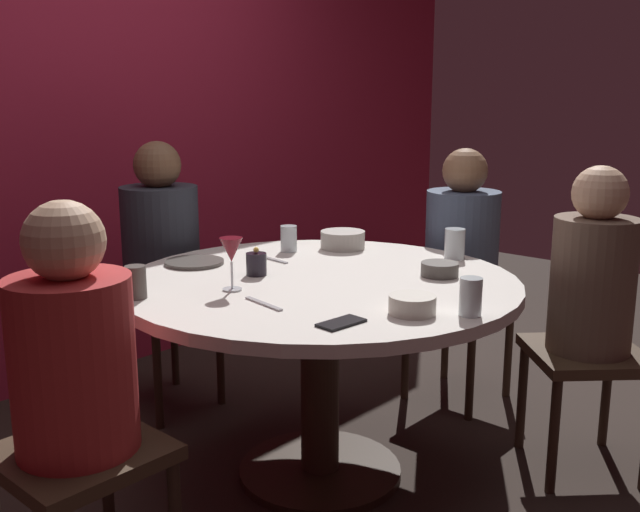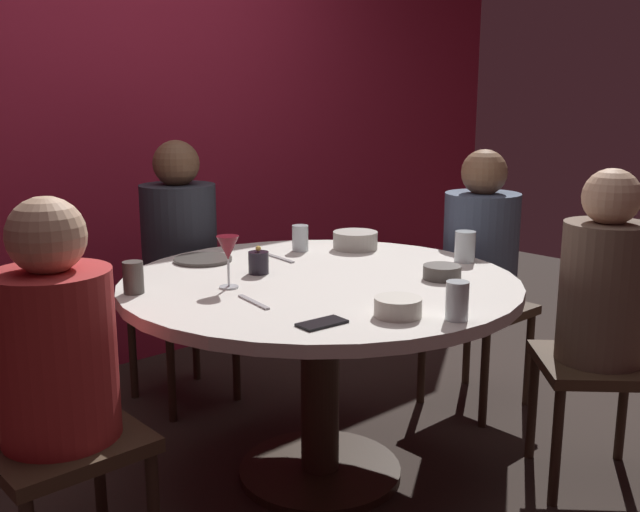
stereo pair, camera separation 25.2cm
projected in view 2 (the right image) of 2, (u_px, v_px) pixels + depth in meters
name	position (u px, v px, depth m)	size (l,w,h in m)	color
ground_plane	(320.00, 473.00, 2.70)	(8.00, 8.00, 0.00)	#2D231E
back_wall	(104.00, 112.00, 3.56)	(6.00, 0.10, 2.60)	maroon
dining_table	(320.00, 318.00, 2.57)	(1.39, 1.39, 0.75)	silver
seated_diner_left	(56.00, 355.00, 1.92)	(0.40, 0.40, 1.13)	#3F2D1E
seated_diner_back	(180.00, 244.00, 3.21)	(0.40, 0.40, 1.19)	#3F2D1E
seated_diner_right	(480.00, 251.00, 3.17)	(0.40, 0.40, 1.16)	#3F2D1E
seated_diner_front_right	(603.00, 294.00, 2.50)	(0.57, 0.57, 1.14)	#3F2D1E
candle_holder	(259.00, 262.00, 2.59)	(0.07, 0.07, 0.10)	black
wine_glass	(228.00, 250.00, 2.38)	(0.08, 0.08, 0.18)	silver
dinner_plate	(203.00, 260.00, 2.79)	(0.22, 0.22, 0.01)	#4C4742
cell_phone	(322.00, 323.00, 2.02)	(0.07, 0.14, 0.01)	black
bowl_serving_large	(398.00, 307.00, 2.09)	(0.14, 0.14, 0.06)	beige
bowl_salad_center	(355.00, 240.00, 3.02)	(0.19, 0.19, 0.07)	#B2ADA3
bowl_small_white	(442.00, 272.00, 2.52)	(0.13, 0.13, 0.05)	#4C4742
cup_near_candle	(133.00, 277.00, 2.33)	(0.07, 0.07, 0.10)	#4C4742
cup_by_left_diner	(465.00, 247.00, 2.77)	(0.08, 0.08, 0.12)	silver
cup_by_right_diner	(457.00, 301.00, 2.05)	(0.07, 0.07, 0.11)	silver
cup_center_front	(300.00, 238.00, 2.97)	(0.07, 0.07, 0.11)	silver
fork_near_plate	(254.00, 302.00, 2.23)	(0.02, 0.18, 0.01)	#B7B7BC
knife_near_plate	(280.00, 258.00, 2.84)	(0.02, 0.18, 0.01)	#B7B7BC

